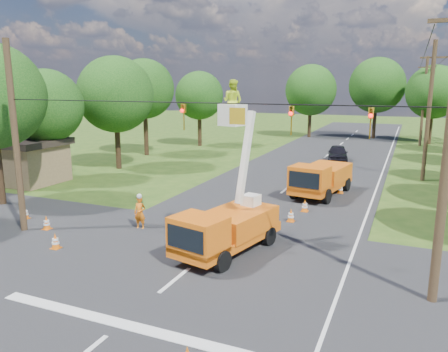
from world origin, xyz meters
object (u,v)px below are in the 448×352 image
at_px(tree_far_c, 434,92).
at_px(tree_left_d, 115,95).
at_px(traffic_cone_1, 291,215).
at_px(tree_left_e, 144,89).
at_px(tree_far_a, 311,90).
at_px(pole_right_near, 448,147).
at_px(shed, 24,160).
at_px(tree_left_c, 46,106).
at_px(tree_left_f, 199,96).
at_px(traffic_cone_5, 25,213).
at_px(pole_right_far, 424,101).
at_px(pole_left, 15,138).
at_px(tree_far_b, 377,85).
at_px(distant_car, 338,153).
at_px(traffic_cone_2, 305,206).
at_px(bucket_truck, 226,218).
at_px(traffic_cone_6, 340,188).
at_px(ground_worker, 140,213).
at_px(traffic_cone_3, 55,241).
at_px(pole_right_mid, 429,111).
at_px(traffic_cone_4, 47,223).
at_px(second_truck, 320,178).

bearing_deg(tree_far_c, tree_left_d, -132.22).
distance_m(traffic_cone_1, tree_left_e, 25.25).
bearing_deg(tree_far_a, tree_left_e, -119.33).
relative_size(traffic_cone_1, pole_right_near, 0.07).
bearing_deg(shed, pole_right_near, -16.80).
relative_size(tree_left_c, tree_left_f, 0.96).
xyz_separation_m(traffic_cone_5, pole_right_far, (19.37, 38.66, 4.75)).
relative_size(pole_left, tree_far_b, 0.87).
xyz_separation_m(distant_car, tree_far_b, (1.59, 19.18, 6.08)).
distance_m(distant_car, traffic_cone_2, 17.37).
distance_m(bucket_truck, shed, 19.89).
relative_size(pole_left, tree_left_f, 1.07).
bearing_deg(traffic_cone_2, tree_left_e, 144.76).
relative_size(pole_right_near, tree_far_c, 1.09).
relative_size(shed, tree_left_e, 0.58).
bearing_deg(tree_left_d, tree_left_c, -104.04).
bearing_deg(shed, tree_far_a, 69.62).
relative_size(traffic_cone_6, tree_left_d, 0.08).
relative_size(bucket_truck, traffic_cone_2, 10.09).
height_order(ground_worker, traffic_cone_3, ground_worker).
height_order(traffic_cone_2, traffic_cone_3, same).
distance_m(tree_left_e, tree_left_f, 8.29).
relative_size(ground_worker, pole_right_mid, 0.16).
height_order(traffic_cone_6, tree_left_e, tree_left_e).
relative_size(traffic_cone_1, traffic_cone_2, 1.00).
height_order(bucket_truck, tree_far_a, tree_far_a).
bearing_deg(traffic_cone_1, ground_worker, -148.73).
distance_m(ground_worker, tree_far_c, 42.27).
xyz_separation_m(traffic_cone_3, pole_right_far, (14.77, 41.28, 4.75)).
height_order(traffic_cone_1, pole_right_mid, pole_right_mid).
xyz_separation_m(pole_right_near, shed, (-26.50, 8.00, -3.49)).
xyz_separation_m(traffic_cone_2, traffic_cone_4, (-10.90, -7.97, 0.00)).
bearing_deg(traffic_cone_4, distant_car, 68.49).
bearing_deg(traffic_cone_3, pole_right_near, 4.96).
height_order(tree_left_e, tree_far_c, tree_left_e).
relative_size(pole_right_mid, shed, 1.82).
height_order(shed, tree_left_c, tree_left_c).
relative_size(traffic_cone_3, pole_right_mid, 0.07).
relative_size(bucket_truck, traffic_cone_1, 10.09).
distance_m(traffic_cone_2, traffic_cone_4, 13.50).
bearing_deg(tree_left_c, traffic_cone_3, -45.15).
height_order(second_truck, tree_left_e, tree_left_e).
relative_size(distant_car, traffic_cone_4, 6.03).
xyz_separation_m(traffic_cone_2, traffic_cone_5, (-13.21, -7.14, 0.00)).
xyz_separation_m(shed, tree_far_a, (13.00, 35.00, 4.57)).
height_order(tree_left_c, tree_far_a, tree_far_a).
xyz_separation_m(pole_left, tree_far_b, (12.50, 45.00, 2.31)).
xyz_separation_m(traffic_cone_2, tree_left_d, (-17.34, 6.52, 5.77)).
xyz_separation_m(bucket_truck, traffic_cone_5, (-11.56, 0.16, -1.19)).
height_order(pole_right_near, tree_far_a, pole_right_near).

